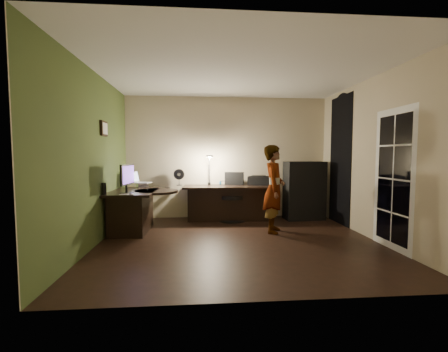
{
  "coord_description": "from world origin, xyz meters",
  "views": [
    {
      "loc": [
        -0.63,
        -4.74,
        1.41
      ],
      "look_at": [
        -0.15,
        1.05,
        1.0
      ],
      "focal_mm": 24.0,
      "sensor_mm": 36.0,
      "label": 1
    }
  ],
  "objects": [
    {
      "name": "wall_front",
      "position": [
        0.0,
        -2.0,
        1.35
      ],
      "size": [
        4.5,
        0.01,
        2.7
      ],
      "primitive_type": "cube",
      "color": "#BFB08D",
      "rests_on": "floor"
    },
    {
      "name": "laptop",
      "position": [
        -1.79,
        1.43,
        0.96
      ],
      "size": [
        0.42,
        0.4,
        0.23
      ],
      "primitive_type": "cube",
      "rotation": [
        0.0,
        0.0,
        -0.3
      ],
      "color": "silver",
      "rests_on": "laptop_stand"
    },
    {
      "name": "office_chair",
      "position": [
        0.06,
        1.55,
        0.52
      ],
      "size": [
        0.73,
        0.73,
        1.03
      ],
      "primitive_type": "cube",
      "rotation": [
        0.0,
        0.0,
        -0.32
      ],
      "color": "black",
      "rests_on": "floor"
    },
    {
      "name": "cabinet",
      "position": [
        1.66,
        1.59,
        0.63
      ],
      "size": [
        0.87,
        0.47,
        1.27
      ],
      "primitive_type": "cube",
      "rotation": [
        0.0,
        0.0,
        0.06
      ],
      "color": "black",
      "rests_on": "floor"
    },
    {
      "name": "desk_left",
      "position": [
        -1.83,
        0.84,
        0.38
      ],
      "size": [
        0.83,
        1.33,
        0.75
      ],
      "primitive_type": "cube",
      "rotation": [
        0.0,
        0.0,
        -0.02
      ],
      "color": "black",
      "rests_on": "floor"
    },
    {
      "name": "french_door",
      "position": [
        2.24,
        -0.55,
        1.05
      ],
      "size": [
        0.02,
        0.92,
        2.1
      ],
      "primitive_type": "cube",
      "color": "white",
      "rests_on": "floor"
    },
    {
      "name": "notepad",
      "position": [
        -1.86,
        0.32,
        0.76
      ],
      "size": [
        0.15,
        0.2,
        0.01
      ],
      "primitive_type": "cube",
      "rotation": [
        0.0,
        0.0,
        -0.03
      ],
      "color": "silver",
      "rests_on": "desk_left"
    },
    {
      "name": "arched_doorway",
      "position": [
        2.24,
        1.15,
        1.3
      ],
      "size": [
        0.01,
        0.9,
        2.6
      ],
      "primitive_type": "cube",
      "color": "black",
      "rests_on": "floor"
    },
    {
      "name": "headphones",
      "position": [
        -0.08,
        1.9,
        0.79
      ],
      "size": [
        0.22,
        0.15,
        0.1
      ],
      "primitive_type": "cube",
      "rotation": [
        0.0,
        0.0,
        -0.37
      ],
      "color": "#10629B",
      "rests_on": "desk_right"
    },
    {
      "name": "desk_right",
      "position": [
        0.03,
        1.63,
        0.37
      ],
      "size": [
        2.02,
        0.79,
        0.75
      ],
      "primitive_type": "cube",
      "rotation": [
        0.0,
        0.0,
        -0.05
      ],
      "color": "black",
      "rests_on": "floor"
    },
    {
      "name": "floor",
      "position": [
        0.0,
        0.0,
        -0.01
      ],
      "size": [
        4.5,
        4.0,
        0.01
      ],
      "primitive_type": "cube",
      "color": "black",
      "rests_on": "ground"
    },
    {
      "name": "wall_back",
      "position": [
        0.0,
        2.0,
        1.35
      ],
      "size": [
        4.5,
        0.01,
        2.7
      ],
      "primitive_type": "cube",
      "color": "#BFB08D",
      "rests_on": "floor"
    },
    {
      "name": "desk_fan",
      "position": [
        -1.07,
        1.83,
        0.92
      ],
      "size": [
        0.24,
        0.15,
        0.36
      ],
      "primitive_type": "cube",
      "rotation": [
        0.0,
        0.0,
        -0.11
      ],
      "color": "black",
      "rests_on": "desk_right"
    },
    {
      "name": "framed_picture",
      "position": [
        -2.22,
        0.45,
        1.85
      ],
      "size": [
        0.04,
        0.3,
        0.25
      ],
      "primitive_type": "cube",
      "color": "black",
      "rests_on": "wall_left"
    },
    {
      "name": "mouse",
      "position": [
        -1.72,
        0.18,
        0.77
      ],
      "size": [
        0.08,
        0.1,
        0.03
      ],
      "primitive_type": "ellipsoid",
      "rotation": [
        0.0,
        0.0,
        -0.32
      ],
      "color": "silver",
      "rests_on": "desk_left"
    },
    {
      "name": "printer",
      "position": [
        0.69,
        1.81,
        0.85
      ],
      "size": [
        0.55,
        0.47,
        0.21
      ],
      "primitive_type": "cube",
      "rotation": [
        0.0,
        0.0,
        -0.25
      ],
      "color": "black",
      "rests_on": "desk_right"
    },
    {
      "name": "monitor",
      "position": [
        -1.86,
        0.41,
        0.94
      ],
      "size": [
        0.18,
        0.56,
        0.36
      ],
      "primitive_type": "cube",
      "rotation": [
        0.0,
        0.0,
        -0.14
      ],
      "color": "black",
      "rests_on": "desk_left"
    },
    {
      "name": "speaker",
      "position": [
        -2.19,
        0.29,
        0.86
      ],
      "size": [
        0.1,
        0.1,
        0.2
      ],
      "primitive_type": "cylinder",
      "rotation": [
        0.0,
        0.0,
        -0.35
      ],
      "color": "black",
      "rests_on": "desk_left"
    },
    {
      "name": "ceiling",
      "position": [
        0.0,
        0.0,
        2.71
      ],
      "size": [
        4.5,
        4.0,
        0.01
      ],
      "primitive_type": "cube",
      "color": "silver",
      "rests_on": "floor"
    },
    {
      "name": "laptop_stand",
      "position": [
        -1.79,
        1.43,
        0.8
      ],
      "size": [
        0.27,
        0.25,
        0.09
      ],
      "primitive_type": "cube",
      "rotation": [
        0.0,
        0.0,
        0.42
      ],
      "color": "silver",
      "rests_on": "desk_left"
    },
    {
      "name": "person",
      "position": [
        0.72,
        0.57,
        0.79
      ],
      "size": [
        0.54,
        0.66,
        1.59
      ],
      "primitive_type": "imported",
      "rotation": [
        0.0,
        0.0,
        1.25
      ],
      "color": "#D8A88C",
      "rests_on": "floor"
    },
    {
      "name": "desk_lamp",
      "position": [
        -0.41,
        1.83,
        1.1
      ],
      "size": [
        0.21,
        0.34,
        0.7
      ],
      "primitive_type": "cube",
      "rotation": [
        0.0,
        0.0,
        -0.13
      ],
      "color": "black",
      "rests_on": "desk_right"
    },
    {
      "name": "wall_right",
      "position": [
        2.25,
        0.0,
        1.35
      ],
      "size": [
        0.01,
        4.0,
        2.7
      ],
      "primitive_type": "cube",
      "color": "#BFB08D",
      "rests_on": "floor"
    },
    {
      "name": "wall_left",
      "position": [
        -2.25,
        0.0,
        1.35
      ],
      "size": [
        0.01,
        4.0,
        2.7
      ],
      "primitive_type": "cube",
      "color": "#BFB08D",
      "rests_on": "floor"
    },
    {
      "name": "green_wall_overlay",
      "position": [
        -2.24,
        0.0,
        1.35
      ],
      "size": [
        0.0,
        4.0,
        2.7
      ],
      "primitive_type": "cube",
      "color": "#415425",
      "rests_on": "floor"
    },
    {
      "name": "pen",
      "position": [
        -1.59,
        0.86,
        0.76
      ],
      "size": [
        0.05,
        0.13,
        0.01
      ],
      "primitive_type": "cube",
      "rotation": [
        0.0,
        0.0,
        0.32
      ],
      "color": "black",
      "rests_on": "desk_left"
    },
    {
      "name": "phone",
      "position": [
        -1.26,
        1.25,
        0.76
      ],
      "size": [
        0.11,
        0.15,
        0.01
      ],
      "primitive_type": "cube",
      "rotation": [
        0.0,
        0.0,
        0.39
      ],
      "color": "black",
      "rests_on": "desk_left"
    }
  ]
}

